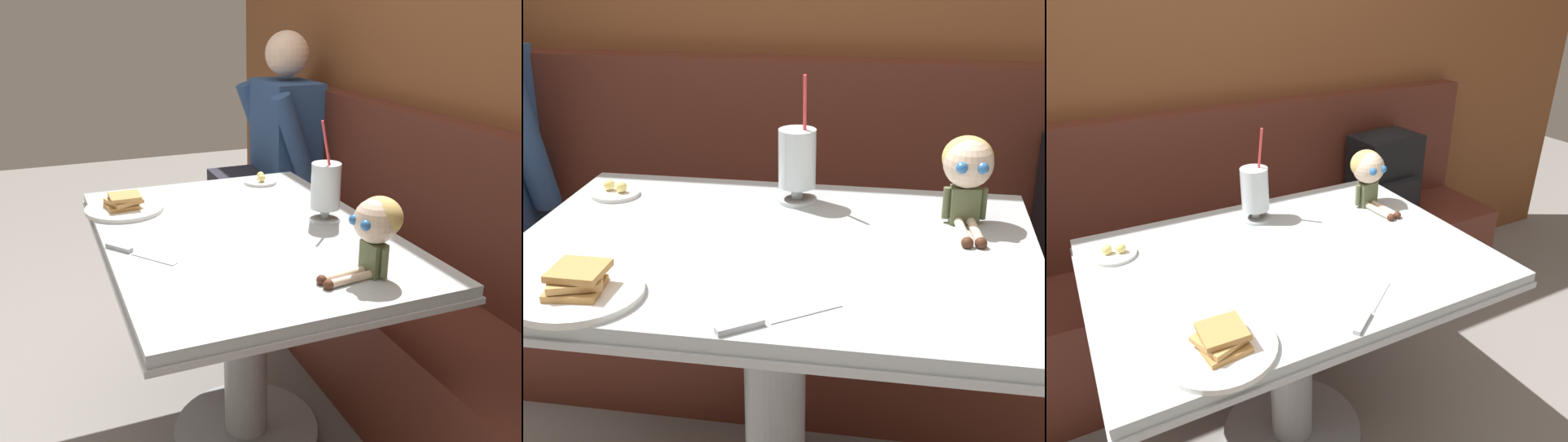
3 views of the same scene
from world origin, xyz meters
TOP-DOWN VIEW (x-y plane):
  - booth_bench at (0.00, 0.81)m, footprint 2.60×0.48m
  - diner_table at (0.00, 0.18)m, footprint 1.11×0.81m
  - toast_plate at (-0.31, -0.12)m, footprint 0.25×0.25m
  - milkshake_glass at (0.01, 0.44)m, footprint 0.10×0.10m
  - butter_saucer at (-0.44, 0.41)m, footprint 0.12×0.12m
  - butter_knife at (0.04, -0.16)m, footprint 0.20×0.16m
  - seated_doll at (0.40, 0.37)m, footprint 0.12×0.22m

SIDE VIEW (x-z plane):
  - booth_bench at x=0.00m, z-range -0.17..0.83m
  - diner_table at x=0.00m, z-range 0.17..0.91m
  - butter_knife at x=0.04m, z-range 0.74..0.75m
  - butter_saucer at x=-0.44m, z-range 0.73..0.77m
  - toast_plate at x=-0.31m, z-range 0.73..0.78m
  - milkshake_glass at x=0.01m, z-range 0.68..1.00m
  - seated_doll at x=0.40m, z-range 0.77..0.97m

